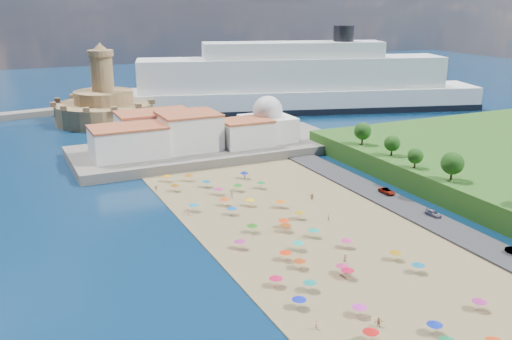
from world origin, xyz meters
TOP-DOWN VIEW (x-y plane):
  - ground at (0.00, 0.00)m, footprint 700.00×700.00m
  - terrace at (10.00, 73.00)m, footprint 90.00×36.00m
  - jetty at (-12.00, 108.00)m, footprint 18.00×70.00m
  - waterfront_buildings at (-3.05, 73.64)m, footprint 57.00×29.00m
  - domed_building at (30.00, 71.00)m, footprint 16.00×16.00m
  - fortress at (-12.00, 138.00)m, footprint 40.00×40.00m
  - cruise_ship at (70.13, 126.46)m, footprint 172.65×72.69m
  - beach_parasols at (-1.46, -10.91)m, footprint 31.18×115.23m
  - beachgoers at (-0.94, 0.21)m, footprint 36.70×100.96m
  - parked_cars at (36.00, -1.13)m, footprint 2.33×45.14m
  - hillside_trees at (47.24, -6.23)m, footprint 11.48×104.49m

SIDE VIEW (x-z plane):
  - ground at x=0.00m, z-range 0.00..0.00m
  - beachgoers at x=-0.94m, z-range 0.19..2.03m
  - jetty at x=-12.00m, z-range 0.00..2.40m
  - parked_cars at x=36.00m, z-range 0.67..2.06m
  - terrace at x=10.00m, z-range 0.00..3.00m
  - beach_parasols at x=-1.46m, z-range 1.05..3.25m
  - fortress at x=-12.00m, z-range -9.52..22.88m
  - waterfront_buildings at x=-3.05m, z-range 2.38..13.38m
  - domed_building at x=30.00m, z-range 1.47..16.47m
  - hillside_trees at x=47.24m, z-range 6.30..13.59m
  - cruise_ship at x=70.13m, z-range -7.68..30.02m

